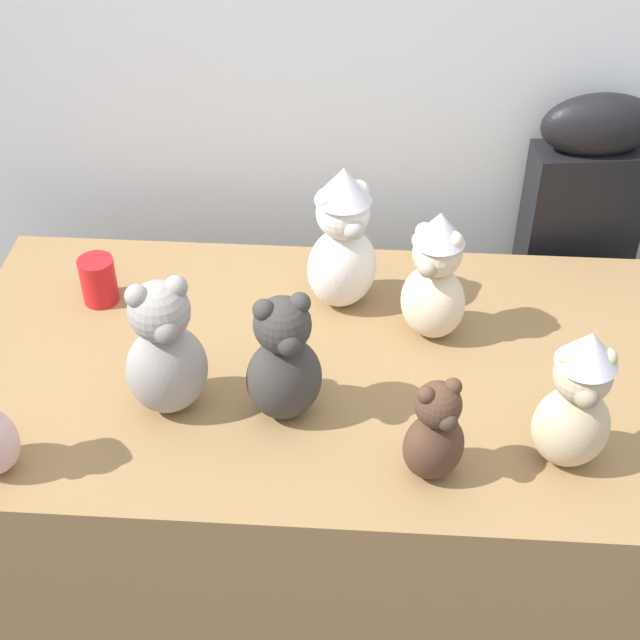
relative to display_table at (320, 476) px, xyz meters
name	(u,v)px	position (x,y,z in m)	size (l,w,h in m)	color
display_table	(320,476)	(0.00, 0.00, 0.00)	(1.55, 0.85, 0.70)	olive
instrument_case	(567,280)	(0.61, 0.55, 0.19)	(0.29, 0.16, 1.06)	black
teddy_bear_snow	(343,240)	(0.03, 0.21, 0.52)	(0.20, 0.19, 0.35)	white
teddy_bear_sand	(577,401)	(0.47, -0.23, 0.50)	(0.14, 0.13, 0.31)	#CCB78E
teddy_bear_cocoa	(435,433)	(0.22, -0.28, 0.46)	(0.15, 0.14, 0.22)	#4C3323
teddy_bear_cream	(435,278)	(0.23, 0.12, 0.50)	(0.18, 0.17, 0.31)	beige
teddy_bear_ash	(165,352)	(-0.28, -0.14, 0.49)	(0.20, 0.19, 0.31)	gray
teddy_bear_charcoal	(284,362)	(-0.06, -0.15, 0.49)	(0.18, 0.17, 0.29)	#383533
party_cup_red	(98,280)	(-0.51, 0.19, 0.41)	(0.08, 0.08, 0.11)	red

